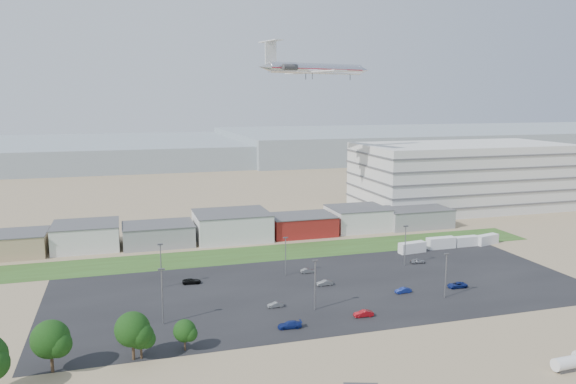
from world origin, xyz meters
name	(u,v)px	position (x,y,z in m)	size (l,w,h in m)	color
ground	(335,325)	(0.00, 0.00, 0.00)	(700.00, 700.00, 0.00)	#967C5F
parking_lot	(323,288)	(5.00, 20.00, 0.01)	(120.00, 50.00, 0.01)	black
grass_strip	(267,253)	(0.00, 52.00, 0.01)	(160.00, 16.00, 0.02)	#324D1D
hills_backdrop	(230,150)	(40.00, 315.00, 4.50)	(700.00, 200.00, 9.00)	gray
building_row	(196,228)	(-17.00, 71.00, 4.00)	(170.00, 20.00, 8.00)	silver
parking_garage	(462,176)	(90.00, 95.00, 12.50)	(80.00, 40.00, 25.00)	silver
storage_tank_nw	(565,363)	(28.01, -27.31, 1.24)	(4.14, 2.07, 2.48)	silver
box_trailer_a	(412,247)	(38.90, 40.92, 1.47)	(7.85, 2.45, 2.95)	silver
box_trailer_b	(441,243)	(49.09, 42.76, 1.57)	(8.38, 2.62, 3.14)	silver
box_trailer_c	(466,241)	(57.48, 42.90, 1.41)	(7.51, 2.35, 2.82)	silver
box_trailer_d	(487,240)	(64.48, 42.80, 1.42)	(7.58, 2.37, 2.84)	silver
tree_left	(51,343)	(-49.20, -4.70, 4.79)	(6.39, 6.39, 9.59)	black
tree_mid	(133,333)	(-36.92, -3.92, 4.62)	(6.15, 6.15, 9.23)	black
tree_right	(141,339)	(-35.68, -3.91, 3.50)	(4.67, 4.67, 7.01)	black
tree_near	(185,333)	(-28.45, -2.88, 3.09)	(4.12, 4.12, 6.19)	black
lightpole_front_l	(162,297)	(-31.13, 9.74, 5.44)	(1.28, 0.53, 10.89)	slate
lightpole_front_m	(315,285)	(-1.12, 8.44, 5.19)	(1.22, 0.51, 10.37)	slate
lightpole_front_r	(446,276)	(28.02, 7.05, 4.90)	(1.15, 0.48, 9.79)	slate
lightpole_back_l	(161,266)	(-29.90, 31.07, 5.09)	(1.20, 0.50, 10.19)	slate
lightpole_back_m	(286,256)	(-0.46, 31.66, 4.72)	(1.11, 0.46, 9.44)	slate
lightpole_back_r	(405,246)	(31.08, 30.69, 5.21)	(1.23, 0.51, 10.43)	slate
airliner	(317,69)	(27.53, 89.47, 52.31)	(44.66, 30.45, 13.20)	silver
parked_car_0	(457,285)	(34.15, 11.81, 0.63)	(2.09, 4.54, 1.26)	navy
parked_car_1	(403,290)	(20.76, 12.13, 0.61)	(1.29, 3.69, 1.22)	navy
parked_car_3	(290,325)	(-8.70, 1.01, 0.66)	(1.84, 4.54, 1.32)	navy
parked_car_4	(275,305)	(-8.46, 11.93, 0.55)	(1.16, 3.32, 1.09)	#595B5E
parked_car_7	(325,283)	(5.98, 21.84, 0.62)	(1.30, 3.73, 1.23)	#595B5E
parked_car_8	(418,261)	(35.18, 31.32, 0.66)	(1.55, 3.86, 1.32)	#A5A5AA
parked_car_9	(192,281)	(-23.07, 31.86, 0.60)	(1.98, 4.29, 1.19)	black
parked_car_10	(135,339)	(-36.48, 2.66, 0.65)	(1.82, 4.48, 1.30)	#595B5E
parked_car_11	(308,271)	(5.19, 31.81, 0.57)	(1.20, 3.44, 1.13)	#595B5E
parked_car_13	(363,314)	(6.78, 2.12, 0.64)	(1.36, 3.91, 1.29)	maroon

